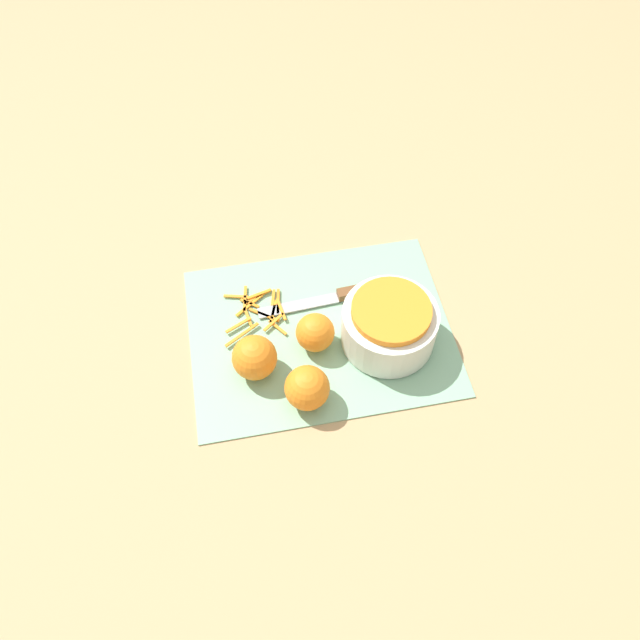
# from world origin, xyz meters

# --- Properties ---
(ground_plane) EXTENTS (4.00, 4.00, 0.00)m
(ground_plane) POSITION_xyz_m (0.00, 0.00, 0.00)
(ground_plane) COLOR tan
(cutting_board) EXTENTS (0.46, 0.35, 0.01)m
(cutting_board) POSITION_xyz_m (0.00, 0.00, 0.00)
(cutting_board) COLOR #84B793
(cutting_board) RESTS_ON ground_plane
(bowl_speckled) EXTENTS (0.16, 0.16, 0.09)m
(bowl_speckled) POSITION_xyz_m (-0.11, 0.04, 0.05)
(bowl_speckled) COLOR silver
(bowl_speckled) RESTS_ON cutting_board
(knife) EXTENTS (0.26, 0.04, 0.02)m
(knife) POSITION_xyz_m (-0.07, -0.06, 0.01)
(knife) COLOR brown
(knife) RESTS_ON cutting_board
(orange_left) EXTENTS (0.07, 0.07, 0.07)m
(orange_left) POSITION_xyz_m (0.05, 0.13, 0.04)
(orange_left) COLOR orange
(orange_left) RESTS_ON cutting_board
(orange_right) EXTENTS (0.08, 0.08, 0.08)m
(orange_right) POSITION_xyz_m (0.12, 0.06, 0.04)
(orange_right) COLOR orange
(orange_right) RESTS_ON cutting_board
(orange_back) EXTENTS (0.07, 0.07, 0.07)m
(orange_back) POSITION_xyz_m (0.01, 0.03, 0.04)
(orange_back) COLOR orange
(orange_back) RESTS_ON cutting_board
(peel_pile) EXTENTS (0.11, 0.13, 0.01)m
(peel_pile) POSITION_xyz_m (0.10, -0.06, 0.01)
(peel_pile) COLOR orange
(peel_pile) RESTS_ON cutting_board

